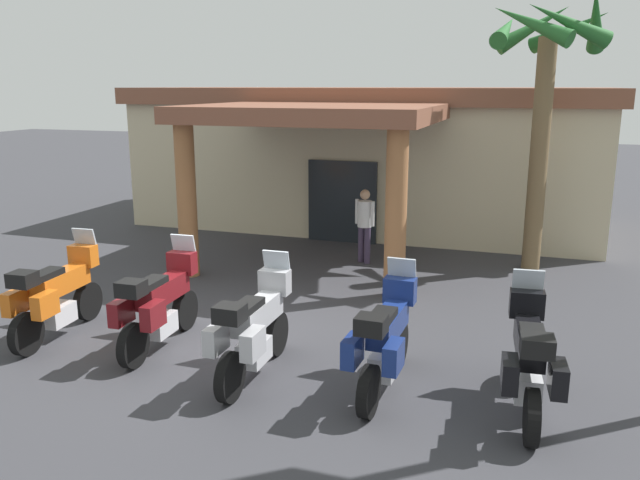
{
  "coord_description": "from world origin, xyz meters",
  "views": [
    {
      "loc": [
        4.6,
        -8.71,
        3.95
      ],
      "look_at": [
        0.99,
        2.07,
        1.2
      ],
      "focal_mm": 35.99,
      "sensor_mm": 36.0,
      "label": 1
    }
  ],
  "objects_px": {
    "palm_tree_near_portico": "(546,74)",
    "motorcycle_maroon": "(159,304)",
    "motorcycle_silver": "(254,329)",
    "motel_building": "(367,155)",
    "motorcycle_black": "(529,360)",
    "motorcycle_blue": "(385,341)",
    "motorcycle_orange": "(56,295)",
    "pedestrian": "(365,221)"
  },
  "relations": [
    {
      "from": "palm_tree_near_portico",
      "to": "motorcycle_maroon",
      "type": "bearing_deg",
      "value": -129.73
    },
    {
      "from": "motorcycle_maroon",
      "to": "motorcycle_silver",
      "type": "height_order",
      "value": "same"
    },
    {
      "from": "motel_building",
      "to": "motorcycle_maroon",
      "type": "xyz_separation_m",
      "value": [
        -0.67,
        -10.03,
        -1.3
      ]
    },
    {
      "from": "motorcycle_maroon",
      "to": "motorcycle_black",
      "type": "relative_size",
      "value": 1.0
    },
    {
      "from": "motel_building",
      "to": "motorcycle_blue",
      "type": "xyz_separation_m",
      "value": [
        2.92,
        -10.33,
        -1.3
      ]
    },
    {
      "from": "motorcycle_orange",
      "to": "motorcycle_silver",
      "type": "distance_m",
      "value": 3.61
    },
    {
      "from": "motorcycle_maroon",
      "to": "motorcycle_black",
      "type": "height_order",
      "value": "same"
    },
    {
      "from": "motorcycle_orange",
      "to": "motorcycle_black",
      "type": "bearing_deg",
      "value": -95.38
    },
    {
      "from": "motorcycle_silver",
      "to": "motorcycle_black",
      "type": "relative_size",
      "value": 1.0
    },
    {
      "from": "palm_tree_near_portico",
      "to": "pedestrian",
      "type": "bearing_deg",
      "value": -169.02
    },
    {
      "from": "motorcycle_silver",
      "to": "pedestrian",
      "type": "xyz_separation_m",
      "value": [
        -0.07,
        6.22,
        0.28
      ]
    },
    {
      "from": "pedestrian",
      "to": "motorcycle_orange",
      "type": "bearing_deg",
      "value": -7.5
    },
    {
      "from": "motorcycle_silver",
      "to": "palm_tree_near_portico",
      "type": "xyz_separation_m",
      "value": [
        3.56,
        6.93,
        3.48
      ]
    },
    {
      "from": "motorcycle_black",
      "to": "palm_tree_near_portico",
      "type": "relative_size",
      "value": 0.38
    },
    {
      "from": "motel_building",
      "to": "motorcycle_black",
      "type": "distance_m",
      "value": 11.45
    },
    {
      "from": "motorcycle_orange",
      "to": "pedestrian",
      "type": "bearing_deg",
      "value": -34.8
    },
    {
      "from": "motorcycle_silver",
      "to": "motorcycle_black",
      "type": "xyz_separation_m",
      "value": [
        3.59,
        0.15,
        0.0
      ]
    },
    {
      "from": "motorcycle_orange",
      "to": "motorcycle_maroon",
      "type": "distance_m",
      "value": 1.8
    },
    {
      "from": "motorcycle_black",
      "to": "pedestrian",
      "type": "xyz_separation_m",
      "value": [
        -3.66,
        6.07,
        0.28
      ]
    },
    {
      "from": "motorcycle_blue",
      "to": "motorcycle_black",
      "type": "bearing_deg",
      "value": -89.28
    },
    {
      "from": "motorcycle_blue",
      "to": "motorcycle_maroon",
      "type": "bearing_deg",
      "value": 86.91
    },
    {
      "from": "motel_building",
      "to": "motorcycle_orange",
      "type": "bearing_deg",
      "value": -103.67
    },
    {
      "from": "pedestrian",
      "to": "motel_building",
      "type": "bearing_deg",
      "value": -142.69
    },
    {
      "from": "motorcycle_silver",
      "to": "pedestrian",
      "type": "distance_m",
      "value": 6.23
    },
    {
      "from": "motorcycle_orange",
      "to": "motel_building",
      "type": "bearing_deg",
      "value": -17.49
    },
    {
      "from": "motorcycle_black",
      "to": "pedestrian",
      "type": "bearing_deg",
      "value": 25.81
    },
    {
      "from": "motel_building",
      "to": "motorcycle_orange",
      "type": "xyz_separation_m",
      "value": [
        -2.47,
        -10.16,
        -1.3
      ]
    },
    {
      "from": "motorcycle_maroon",
      "to": "motorcycle_black",
      "type": "xyz_separation_m",
      "value": [
        5.39,
        -0.33,
        0.0
      ]
    },
    {
      "from": "motorcycle_blue",
      "to": "pedestrian",
      "type": "distance_m",
      "value": 6.33
    },
    {
      "from": "pedestrian",
      "to": "palm_tree_near_portico",
      "type": "distance_m",
      "value": 4.89
    },
    {
      "from": "palm_tree_near_portico",
      "to": "motorcycle_blue",
      "type": "bearing_deg",
      "value": -104.67
    },
    {
      "from": "motel_building",
      "to": "pedestrian",
      "type": "height_order",
      "value": "motel_building"
    },
    {
      "from": "motel_building",
      "to": "pedestrian",
      "type": "relative_size",
      "value": 7.74
    },
    {
      "from": "motorcycle_orange",
      "to": "motorcycle_black",
      "type": "distance_m",
      "value": 7.19
    },
    {
      "from": "pedestrian",
      "to": "palm_tree_near_portico",
      "type": "bearing_deg",
      "value": 124.44
    },
    {
      "from": "motorcycle_maroon",
      "to": "motorcycle_blue",
      "type": "distance_m",
      "value": 3.61
    },
    {
      "from": "motorcycle_blue",
      "to": "motorcycle_silver",
      "type": "bearing_deg",
      "value": 97.47
    },
    {
      "from": "motorcycle_silver",
      "to": "pedestrian",
      "type": "bearing_deg",
      "value": 0.43
    },
    {
      "from": "motel_building",
      "to": "palm_tree_near_portico",
      "type": "relative_size",
      "value": 2.22
    },
    {
      "from": "motorcycle_orange",
      "to": "motorcycle_black",
      "type": "xyz_separation_m",
      "value": [
        7.19,
        -0.19,
        0.0
      ]
    },
    {
      "from": "motel_building",
      "to": "motorcycle_blue",
      "type": "distance_m",
      "value": 10.81
    },
    {
      "from": "motel_building",
      "to": "motorcycle_orange",
      "type": "height_order",
      "value": "motel_building"
    }
  ]
}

